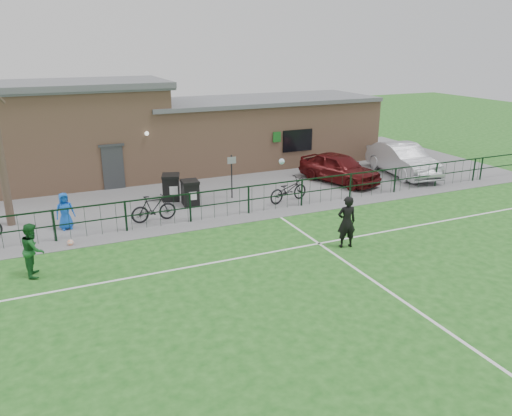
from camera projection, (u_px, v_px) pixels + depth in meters
name	position (u px, v px, depth m)	size (l,w,h in m)	color
ground	(331.00, 308.00, 13.44)	(90.00, 90.00, 0.00)	#1D581A
paving_strip	(188.00, 183.00, 25.13)	(34.00, 13.00, 0.02)	slate
pitch_line_touch	(228.00, 218.00, 20.19)	(28.00, 0.10, 0.01)	white
pitch_line_mid	(268.00, 253.00, 16.90)	(28.00, 0.10, 0.01)	white
pitch_line_perp	(391.00, 293.00, 14.21)	(0.10, 16.00, 0.01)	white
perimeter_fence	(226.00, 203.00, 20.18)	(28.00, 0.10, 1.20)	black
wheelie_bin_left	(171.00, 188.00, 22.33)	(0.72, 0.82, 1.09)	black
wheelie_bin_right	(190.00, 194.00, 21.65)	(0.67, 0.76, 1.01)	black
sign_post	(232.00, 177.00, 22.44)	(0.06, 0.06, 2.00)	black
car_maroon	(339.00, 168.00, 25.06)	(1.75, 4.36, 1.49)	#4E0E0F
car_silver	(403.00, 160.00, 26.45)	(1.74, 5.00, 1.65)	#A5A6AC
bicycle_d	(154.00, 208.00, 19.65)	(0.51, 1.79, 1.08)	black
bicycle_e	(288.00, 190.00, 22.09)	(0.71, 2.04, 1.07)	black
spectator_child	(65.00, 211.00, 18.79)	(0.70, 0.45, 1.43)	blue
goalkeeper_kick	(345.00, 221.00, 17.15)	(1.57, 3.23, 2.65)	black
outfield_player	(33.00, 249.00, 15.08)	(0.81, 0.63, 1.67)	#195A24
ball_ground	(70.00, 243.00, 17.48)	(0.22, 0.22, 0.22)	white
clubhouse	(154.00, 131.00, 26.68)	(24.25, 5.40, 4.96)	tan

